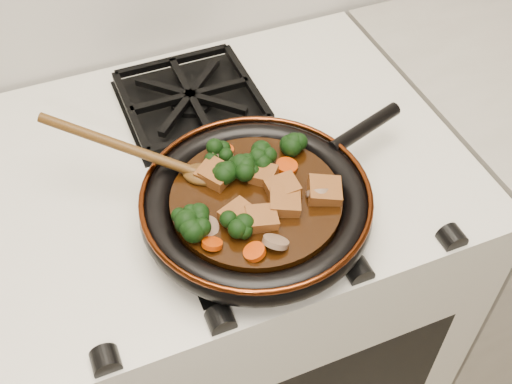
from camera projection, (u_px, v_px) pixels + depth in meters
name	position (u px, v px, depth m)	size (l,w,h in m)	color
stove	(228.00, 308.00, 1.36)	(0.76, 0.60, 0.90)	beige
burner_grate_front	(252.00, 216.00, 0.93)	(0.23, 0.23, 0.03)	black
burner_grate_back	(191.00, 99.00, 1.10)	(0.23, 0.23, 0.03)	black
skillet	(257.00, 204.00, 0.90)	(0.44, 0.33, 0.05)	black
braising_sauce	(256.00, 202.00, 0.90)	(0.24, 0.24, 0.02)	black
tofu_cube_0	(263.00, 175.00, 0.91)	(0.04, 0.03, 0.02)	brown
tofu_cube_1	(217.00, 175.00, 0.91)	(0.04, 0.04, 0.02)	brown
tofu_cube_2	(238.00, 216.00, 0.86)	(0.04, 0.04, 0.02)	brown
tofu_cube_3	(212.00, 175.00, 0.91)	(0.04, 0.04, 0.02)	brown
tofu_cube_4	(285.00, 203.00, 0.87)	(0.04, 0.04, 0.02)	brown
tofu_cube_5	(324.00, 192.00, 0.89)	(0.04, 0.04, 0.02)	brown
tofu_cube_6	(283.00, 189.00, 0.89)	(0.04, 0.04, 0.02)	brown
tofu_cube_7	(261.00, 219.00, 0.85)	(0.04, 0.04, 0.02)	brown
broccoli_floret_0	(195.00, 228.00, 0.84)	(0.06, 0.06, 0.05)	black
broccoli_floret_1	(218.00, 156.00, 0.93)	(0.05, 0.05, 0.05)	black
broccoli_floret_2	(263.00, 159.00, 0.93)	(0.06, 0.06, 0.05)	black
broccoli_floret_3	(191.00, 220.00, 0.85)	(0.06, 0.06, 0.05)	black
broccoli_floret_4	(242.00, 172.00, 0.91)	(0.06, 0.06, 0.05)	black
broccoli_floret_5	(239.00, 172.00, 0.91)	(0.06, 0.06, 0.05)	black
broccoli_floret_6	(293.00, 149.00, 0.94)	(0.06, 0.06, 0.05)	black
broccoli_floret_7	(237.00, 226.00, 0.84)	(0.06, 0.06, 0.05)	black
broccoli_floret_8	(224.00, 179.00, 0.90)	(0.06, 0.06, 0.05)	black
carrot_coin_0	(212.00, 244.00, 0.83)	(0.03, 0.03, 0.01)	#B13204
carrot_coin_1	(223.00, 150.00, 0.95)	(0.03, 0.03, 0.01)	#B13204
carrot_coin_2	(287.00, 166.00, 0.92)	(0.03, 0.03, 0.01)	#B13204
carrot_coin_3	(255.00, 252.00, 0.82)	(0.03, 0.03, 0.01)	#B13204
carrot_coin_4	(222.00, 163.00, 0.93)	(0.03, 0.03, 0.01)	#B13204
mushroom_slice_0	(207.00, 227.00, 0.85)	(0.03, 0.03, 0.01)	#7F6249
mushroom_slice_1	(276.00, 242.00, 0.83)	(0.03, 0.03, 0.01)	#7F6249
mushroom_slice_2	(319.00, 193.00, 0.89)	(0.04, 0.04, 0.01)	#7F6249
mushroom_slice_3	(222.00, 157.00, 0.93)	(0.04, 0.04, 0.01)	#7F6249
wooden_spoon	(155.00, 158.00, 0.91)	(0.14, 0.11, 0.24)	#4D2F10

